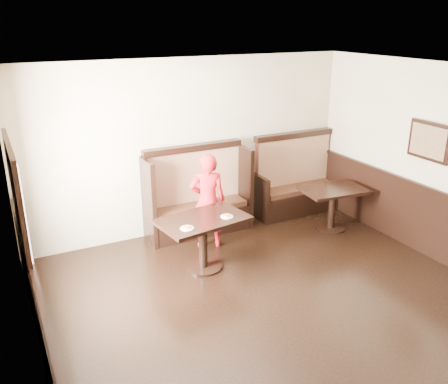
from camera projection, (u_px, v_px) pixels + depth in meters
ground at (320, 344)px, 5.17m from camera, size 7.00×7.00×0.00m
room_shell at (286, 285)px, 5.05m from camera, size 7.00×7.00×7.00m
booth_main at (197, 201)px, 7.75m from camera, size 1.75×0.72×1.45m
booth_neighbor at (296, 186)px, 8.59m from camera, size 1.65×0.72×1.45m
table_main at (203, 230)px, 6.55m from camera, size 1.31×0.93×0.77m
table_neighbor at (333, 199)px, 7.83m from camera, size 1.10×0.78×0.72m
child at (208, 201)px, 7.16m from camera, size 0.64×0.52×1.49m
pizza_plate_left at (187, 228)px, 6.17m from camera, size 0.18×0.18×0.03m
pizza_plate_right at (227, 216)px, 6.53m from camera, size 0.18×0.18×0.03m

